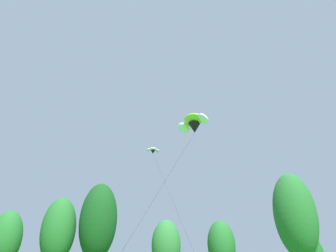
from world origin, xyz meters
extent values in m
ellipsoid|color=#236628|center=(-23.28, 47.43, 6.29)|extent=(4.59, 4.59, 8.12)
ellipsoid|color=#236628|center=(-15.95, 48.35, 7.65)|extent=(5.20, 5.20, 9.88)
ellipsoid|color=#144719|center=(-9.96, 48.41, 9.08)|extent=(5.84, 5.84, 11.73)
ellipsoid|color=#2D7033|center=(0.69, 45.03, 5.32)|extent=(4.17, 4.17, 6.88)
ellipsoid|color=#236628|center=(9.35, 48.45, 5.58)|extent=(4.28, 4.28, 7.21)
ellipsoid|color=#236628|center=(19.40, 43.28, 9.38)|extent=(5.97, 5.97, 12.11)
cone|color=#19561E|center=(24.00, 48.44, 5.63)|extent=(3.57, 3.57, 6.62)
ellipsoid|color=#93D633|center=(2.76, 25.47, 15.37)|extent=(2.57, 2.64, 1.26)
ellipsoid|color=white|center=(3.60, 24.45, 15.00)|extent=(1.63, 1.64, 1.40)
ellipsoid|color=white|center=(1.93, 26.49, 15.00)|extent=(1.70, 1.56, 1.40)
cone|color=black|center=(2.88, 25.56, 14.56)|extent=(1.66, 1.66, 1.01)
cylinder|color=black|center=(-0.36, 22.17, 7.84)|extent=(6.48, 6.79, 12.44)
ellipsoid|color=white|center=(-1.44, 42.32, 18.88)|extent=(1.34, 1.07, 0.58)
ellipsoid|color=silver|center=(-0.74, 42.53, 18.67)|extent=(0.81, 0.79, 0.68)
ellipsoid|color=silver|center=(-2.15, 42.12, 18.67)|extent=(0.71, 0.78, 0.68)
cone|color=black|center=(-1.46, 42.39, 18.43)|extent=(0.82, 0.82, 0.57)
cylinder|color=black|center=(1.05, 34.65, 9.67)|extent=(5.05, 15.49, 16.96)
camera|label=1|loc=(-0.52, 0.66, 2.56)|focal=30.79mm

